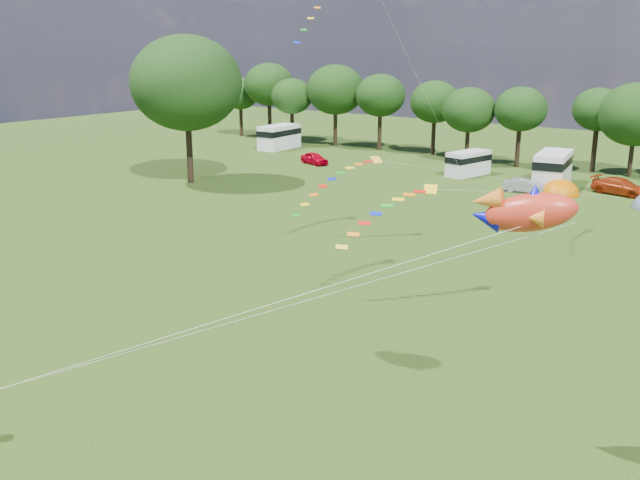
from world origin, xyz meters
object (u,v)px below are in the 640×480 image
Objects in this scene: fish_kite at (522,212)px; car_c at (620,186)px; campervan_a at (279,136)px; big_tree at (186,83)px; campervan_b at (468,162)px; campervan_c at (553,168)px; tent_orange at (560,194)px; car_a at (314,158)px; car_b at (524,186)px.

car_c is at bearing 84.55° from fish_kite.
big_tree is at bearing -165.21° from campervan_a.
campervan_c reaches higher than campervan_b.
tent_orange is at bearing -161.15° from campervan_c.
campervan_c is (8.27, 0.07, 0.35)m from campervan_b.
big_tree reaches higher than campervan_b.
campervan_a is (-10.15, 6.30, 0.91)m from car_a.
car_b is 0.56× the size of campervan_a.
car_c is 44.70m from fish_kite.
campervan_b is (26.06, -2.45, -0.27)m from campervan_a.
car_c is at bearing -97.92° from campervan_a.
campervan_b is (18.95, 18.75, -7.75)m from big_tree.
campervan_a is (-7.11, 21.21, -7.48)m from big_tree.
car_a is at bearing 78.45° from big_tree.
car_b is 1.01× the size of fish_kite.
big_tree is at bearing -152.54° from tent_orange.
campervan_b is 0.79× the size of campervan_c.
big_tree reaches higher than fish_kite.
big_tree is at bearing 114.57° from campervan_c.
tent_orange reaches higher than car_b.
car_c is at bearing -80.58° from campervan_b.
big_tree is 34.15m from tent_orange.
car_b is 3.02m from tent_orange.
big_tree is 23.58m from campervan_a.
tent_orange is (10.28, -3.57, -1.24)m from campervan_b.
fish_kite reaches higher than campervan_b.
car_c reaches higher than car_b.
car_c is (30.29, 3.35, 0.08)m from car_a.
car_a is 24.51m from campervan_c.
campervan_c is (34.33, -2.38, 0.08)m from campervan_a.
fish_kite is at bearing -157.82° from car_c.
fish_kite is at bearing -172.42° from campervan_c.
car_b is at bearing -160.77° from tent_orange.
campervan_c is at bearing 34.67° from big_tree.
campervan_c is at bearing -78.09° from campervan_b.
fish_kite is at bearing -118.37° from car_a.
big_tree is 31.17m from car_b.
campervan_a is (-40.44, 2.95, 0.83)m from car_c.
tent_orange is (2.80, 0.98, -0.57)m from car_b.
fish_kite reaches higher than car_a.
car_c is 1.42× the size of fish_kite.
big_tree reaches higher than car_a.
car_b is at bearing 132.21° from car_c.
campervan_c is at bearing -97.71° from campervan_a.
car_c is 6.21m from campervan_c.
big_tree is at bearing 146.12° from campervan_b.
campervan_a is at bearing 76.17° from car_a.
fish_kite is (14.01, -43.97, 6.30)m from campervan_c.
big_tree reaches higher than car_b.
tent_orange is at bearing 138.62° from car_c.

